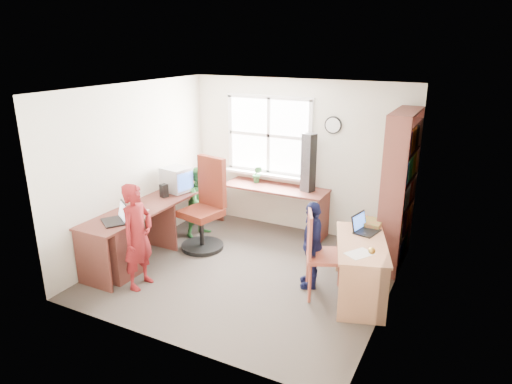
% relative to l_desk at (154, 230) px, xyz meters
% --- Properties ---
extents(room, '(3.64, 3.44, 2.44)m').
position_rel_l_desk_xyz_m(room, '(1.32, 0.38, 0.76)').
color(room, '#3F3732').
rests_on(room, ground).
extents(l_desk, '(2.38, 2.95, 0.75)m').
position_rel_l_desk_xyz_m(l_desk, '(0.00, 0.00, 0.00)').
color(l_desk, brown).
rests_on(l_desk, ground).
extents(right_desk, '(0.91, 1.33, 0.70)m').
position_rel_l_desk_xyz_m(right_desk, '(2.77, 0.37, 0.05)').
color(right_desk, tan).
rests_on(right_desk, ground).
extents(bookshelf, '(0.30, 1.02, 2.10)m').
position_rel_l_desk_xyz_m(bookshelf, '(2.96, 1.47, 0.55)').
color(bookshelf, brown).
rests_on(bookshelf, ground).
extents(swivel_chair, '(0.74, 0.74, 1.35)m').
position_rel_l_desk_xyz_m(swivel_chair, '(0.38, 0.73, 0.12)').
color(swivel_chair, black).
rests_on(swivel_chair, ground).
extents(wooden_chair, '(0.61, 0.61, 1.07)m').
position_rel_l_desk_xyz_m(wooden_chair, '(2.33, 0.19, 0.12)').
color(wooden_chair, '#AA4C38').
rests_on(wooden_chair, ground).
extents(crt_monitor, '(0.44, 0.41, 0.38)m').
position_rel_l_desk_xyz_m(crt_monitor, '(-0.18, 0.81, 0.49)').
color(crt_monitor, '#B6B5BA').
rests_on(crt_monitor, l_desk).
extents(laptop_left, '(0.45, 0.43, 0.24)m').
position_rel_l_desk_xyz_m(laptop_left, '(-0.13, -0.52, 0.35)').
color(laptop_left, black).
rests_on(laptop_left, l_desk).
extents(laptop_right, '(0.33, 0.37, 0.22)m').
position_rel_l_desk_xyz_m(laptop_right, '(2.71, 0.70, 0.30)').
color(laptop_right, black).
rests_on(laptop_right, right_desk).
extents(speaker_a, '(0.12, 0.12, 0.19)m').
position_rel_l_desk_xyz_m(speaker_a, '(-0.20, 0.52, 0.39)').
color(speaker_a, black).
rests_on(speaker_a, l_desk).
extents(speaker_b, '(0.10, 0.10, 0.18)m').
position_rel_l_desk_xyz_m(speaker_b, '(-0.20, 1.08, 0.38)').
color(speaker_b, black).
rests_on(speaker_b, l_desk).
extents(cd_tower, '(0.22, 0.21, 0.89)m').
position_rel_l_desk_xyz_m(cd_tower, '(1.57, 1.75, 0.74)').
color(cd_tower, black).
rests_on(cd_tower, l_desk).
extents(game_box, '(0.31, 0.31, 0.06)m').
position_rel_l_desk_xyz_m(game_box, '(2.72, 0.94, 0.28)').
color(game_box, red).
rests_on(game_box, right_desk).
extents(paper_a, '(0.19, 0.28, 0.00)m').
position_rel_l_desk_xyz_m(paper_a, '(-0.14, -0.14, 0.30)').
color(paper_a, silver).
rests_on(paper_a, l_desk).
extents(paper_b, '(0.33, 0.36, 0.00)m').
position_rel_l_desk_xyz_m(paper_b, '(2.82, 0.06, 0.25)').
color(paper_b, silver).
rests_on(paper_b, right_desk).
extents(potted_plant, '(0.17, 0.14, 0.28)m').
position_rel_l_desk_xyz_m(potted_plant, '(0.70, 1.78, 0.43)').
color(potted_plant, '#2B6C35').
rests_on(potted_plant, l_desk).
extents(person_red, '(0.33, 0.50, 1.34)m').
position_rel_l_desk_xyz_m(person_red, '(0.28, -0.62, 0.21)').
color(person_red, maroon).
rests_on(person_red, ground).
extents(person_green, '(0.56, 0.64, 1.11)m').
position_rel_l_desk_xyz_m(person_green, '(0.08, 1.06, 0.10)').
color(person_green, '#307A37').
rests_on(person_green, ground).
extents(person_navy, '(0.49, 0.71, 1.11)m').
position_rel_l_desk_xyz_m(person_navy, '(2.17, 0.35, 0.10)').
color(person_navy, '#161A47').
rests_on(person_navy, ground).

